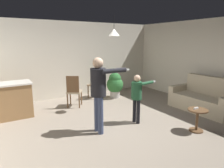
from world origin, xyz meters
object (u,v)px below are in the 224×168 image
Objects in this scene: person_child at (137,93)px; potted_plant_corner at (115,84)px; spare_remote_on_table at (196,108)px; dining_chair_near_wall at (74,90)px; person_adult at (99,87)px; side_table_by_couch at (197,117)px; couch_floral at (203,100)px; kitchen_counter at (7,101)px; dining_chair_by_counter at (97,83)px.

potted_plant_corner is (0.75, 2.22, -0.25)m from person_child.
person_child is 1.38m from spare_remote_on_table.
dining_chair_near_wall is at bearing -171.42° from potted_plant_corner.
person_adult is 12.95× the size of spare_remote_on_table.
spare_remote_on_table is (-0.02, 0.04, 0.21)m from side_table_by_couch.
couch_floral is at bearing 29.05° from spare_remote_on_table.
couch_floral and dining_chair_near_wall have the same top height.
person_child is 2.36m from potted_plant_corner.
person_child is at bearing -108.73° from potted_plant_corner.
dining_chair_by_counter reaches higher than kitchen_counter.
dining_chair_by_counter is (1.22, 2.51, -0.50)m from person_adult.
person_child is 1.22× the size of dining_chair_by_counter.
dining_chair_by_counter reaches higher than side_table_by_couch.
couch_floral is 5.48m from kitchen_counter.
dining_chair_by_counter is 1.10× the size of potted_plant_corner.
dining_chair_by_counter is 1.20m from dining_chair_near_wall.
person_child reaches higher than dining_chair_near_wall.
person_adult is 1.38× the size of person_child.
spare_remote_on_table reaches higher than side_table_by_couch.
potted_plant_corner is at bearing 141.59° from person_adult.
person_adult is at bearing -129.13° from potted_plant_corner.
side_table_by_couch is 3.70m from dining_chair_by_counter.
side_table_by_couch is 0.57× the size of potted_plant_corner.
dining_chair_near_wall is 1.10× the size of potted_plant_corner.
potted_plant_corner reaches higher than side_table_by_couch.
couch_floral reaches higher than potted_plant_corner.
potted_plant_corner is 3.29m from spare_remote_on_table.
potted_plant_corner is at bearing 152.74° from person_child.
couch_floral is 3.37m from person_adult.
person_adult reaches higher than kitchen_counter.
spare_remote_on_table is (1.74, -3.04, -0.01)m from dining_chair_near_wall.
person_child reaches higher than couch_floral.
person_adult is at bearing -99.00° from person_child.
potted_plant_corner is at bearing 3.49° from kitchen_counter.
kitchen_counter is (-4.97, 2.30, 0.15)m from couch_floral.
kitchen_counter reaches higher than side_table_by_couch.
couch_floral and dining_chair_by_counter have the same top height.
person_adult reaches higher than potted_plant_corner.
dining_chair_by_counter is at bearing 154.77° from person_adult.
dining_chair_by_counter is (2.91, 0.51, 0.07)m from kitchen_counter.
dining_chair_near_wall is at bearing -164.17° from person_child.
kitchen_counter is at bearing -147.75° from dining_chair_near_wall.
dining_chair_by_counter is 1.00× the size of dining_chair_near_wall.
spare_remote_on_table is (0.67, -3.59, -0.01)m from dining_chair_by_counter.
spare_remote_on_table is (3.58, -3.08, 0.06)m from kitchen_counter.
person_child reaches higher than dining_chair_by_counter.
side_table_by_couch is 3.33m from potted_plant_corner.
person_adult is at bearing 83.58° from couch_floral.
dining_chair_near_wall is at bearing 176.25° from person_adult.
dining_chair_by_counter reaches higher than potted_plant_corner.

